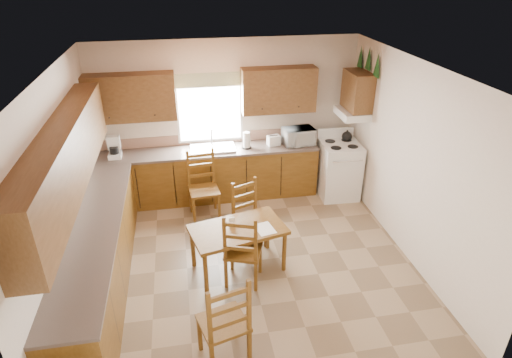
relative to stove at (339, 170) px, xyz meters
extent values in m
plane|color=#856E51|center=(-1.88, -1.62, -0.49)|extent=(4.50, 4.50, 0.00)
plane|color=brown|center=(-1.88, -1.62, 2.21)|extent=(4.50, 4.50, 0.00)
plane|color=beige|center=(-4.13, -1.62, 0.86)|extent=(4.50, 4.50, 0.00)
plane|color=beige|center=(0.37, -1.62, 0.86)|extent=(4.50, 4.50, 0.00)
plane|color=beige|center=(-1.88, 0.63, 0.86)|extent=(4.50, 4.50, 0.00)
plane|color=beige|center=(-1.88, -3.87, 0.86)|extent=(4.50, 4.50, 0.00)
cube|color=brown|center=(-2.25, 0.33, -0.05)|extent=(3.75, 0.60, 0.88)
cube|color=brown|center=(-3.83, -1.77, -0.05)|extent=(0.60, 3.60, 0.88)
cube|color=brown|center=(-2.25, 0.33, 0.41)|extent=(3.75, 0.63, 0.04)
cube|color=brown|center=(-3.83, -1.77, 0.41)|extent=(0.63, 3.60, 0.04)
cube|color=#8E6855|center=(-2.25, 0.62, 0.52)|extent=(3.75, 0.01, 0.18)
cube|color=brown|center=(-3.43, 0.47, 1.37)|extent=(1.41, 0.33, 0.75)
cube|color=brown|center=(-1.02, 0.47, 1.37)|extent=(1.25, 0.33, 0.75)
cube|color=brown|center=(-3.96, -1.77, 1.37)|extent=(0.33, 3.60, 0.75)
cube|color=brown|center=(0.20, 0.03, 1.41)|extent=(0.33, 0.62, 0.62)
cube|color=silver|center=(0.15, 0.03, 1.03)|extent=(0.44, 0.62, 0.12)
cube|color=silver|center=(-2.18, 0.60, 1.06)|extent=(1.13, 0.02, 1.18)
cube|color=white|center=(-2.18, 0.60, 1.06)|extent=(1.05, 0.01, 1.10)
cube|color=#547541|center=(-2.18, 0.57, 1.56)|extent=(1.19, 0.01, 0.24)
cube|color=silver|center=(-2.18, 0.33, 0.45)|extent=(0.75, 0.45, 0.04)
cone|color=#194419|center=(0.33, -0.29, 1.89)|extent=(0.22, 0.22, 0.36)
cone|color=#194419|center=(0.33, 0.03, 1.93)|extent=(0.22, 0.22, 0.36)
cone|color=#194419|center=(0.33, 0.35, 1.89)|extent=(0.22, 0.22, 0.36)
cube|color=silver|center=(0.00, 0.00, 0.00)|extent=(0.68, 0.70, 0.97)
cube|color=silver|center=(-3.78, 0.29, 0.59)|extent=(0.25, 0.27, 0.32)
cylinder|color=white|center=(-1.60, 0.29, 0.58)|extent=(0.14, 0.14, 0.29)
cube|color=silver|center=(-1.12, 0.33, 0.52)|extent=(0.23, 0.18, 0.17)
imported|color=silver|center=(-0.68, 0.29, 0.58)|extent=(0.52, 0.40, 0.29)
cube|color=brown|center=(-2.05, -1.73, -0.16)|extent=(1.35, 0.96, 0.66)
cube|color=brown|center=(-2.02, -1.98, 0.05)|extent=(0.57, 0.55, 1.07)
cube|color=brown|center=(-2.41, -3.17, 0.08)|extent=(0.57, 0.56, 1.12)
cube|color=brown|center=(-2.40, -0.30, 0.07)|extent=(0.50, 0.48, 1.11)
cube|color=brown|center=(-1.80, -1.26, 0.03)|extent=(0.55, 0.54, 1.02)
cube|color=white|center=(-1.70, -1.81, 0.17)|extent=(0.28, 0.34, 0.00)
cube|color=white|center=(-2.11, -1.63, 0.23)|extent=(0.08, 0.02, 0.11)
camera|label=1|loc=(-2.66, -6.40, 3.35)|focal=30.00mm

